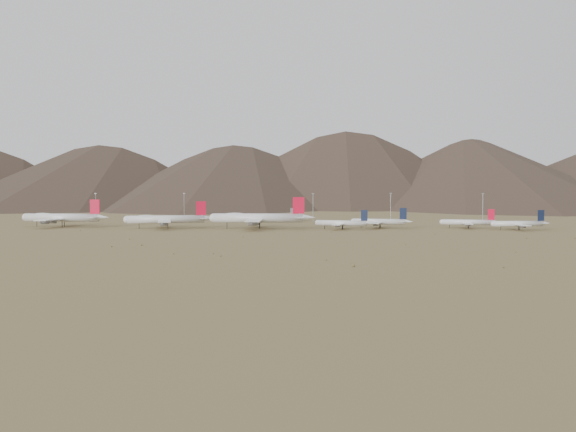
# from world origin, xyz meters

# --- Properties ---
(ground) EXTENTS (3000.00, 3000.00, 0.00)m
(ground) POSITION_xyz_m (0.00, 0.00, 0.00)
(ground) COLOR #947F4C
(ground) RESTS_ON ground
(mountain_ridge) EXTENTS (4400.00, 1000.00, 300.00)m
(mountain_ridge) POSITION_xyz_m (0.00, 900.00, 150.00)
(mountain_ridge) COLOR #4B392D
(mountain_ridge) RESTS_ON ground
(widebody_west) EXTENTS (71.29, 54.95, 21.17)m
(widebody_west) POSITION_xyz_m (-143.05, 31.99, 7.30)
(widebody_west) COLOR white
(widebody_west) RESTS_ON ground
(widebody_centre) EXTENTS (65.14, 51.53, 19.86)m
(widebody_centre) POSITION_xyz_m (-58.30, 22.60, 6.85)
(widebody_centre) COLOR white
(widebody_centre) RESTS_ON ground
(widebody_east) EXTENTS (78.04, 59.89, 23.16)m
(widebody_east) POSITION_xyz_m (10.10, 22.90, 7.99)
(widebody_east) COLOR white
(widebody_east) RESTS_ON ground
(narrowbody_a) EXTENTS (42.28, 31.17, 14.22)m
(narrowbody_a) POSITION_xyz_m (71.83, 20.34, 4.62)
(narrowbody_a) COLOR white
(narrowbody_a) RESTS_ON ground
(narrowbody_b) EXTENTS (45.35, 33.42, 15.25)m
(narrowbody_b) POSITION_xyz_m (99.96, 35.21, 4.95)
(narrowbody_b) COLOR white
(narrowbody_b) RESTS_ON ground
(narrowbody_c) EXTENTS (43.47, 31.45, 14.37)m
(narrowbody_c) POSITION_xyz_m (164.67, 37.04, 4.66)
(narrowbody_c) COLOR white
(narrowbody_c) RESTS_ON ground
(narrowbody_d) EXTENTS (43.06, 31.27, 14.26)m
(narrowbody_d) POSITION_xyz_m (196.18, 22.30, 4.63)
(narrowbody_d) COLOR white
(narrowbody_d) RESTS_ON ground
(control_tower) EXTENTS (8.00, 8.00, 12.00)m
(control_tower) POSITION_xyz_m (30.00, 120.00, 5.32)
(control_tower) COLOR gray
(control_tower) RESTS_ON ground
(mast_far_west) EXTENTS (2.00, 0.60, 25.70)m
(mast_far_west) POSITION_xyz_m (-151.29, 113.71, 14.20)
(mast_far_west) COLOR gray
(mast_far_west) RESTS_ON ground
(mast_west) EXTENTS (2.00, 0.60, 25.70)m
(mast_west) POSITION_xyz_m (-71.03, 121.38, 14.20)
(mast_west) COLOR gray
(mast_west) RESTS_ON ground
(mast_centre) EXTENTS (2.00, 0.60, 25.70)m
(mast_centre) POSITION_xyz_m (47.48, 112.77, 14.20)
(mast_centre) COLOR gray
(mast_centre) RESTS_ON ground
(mast_east) EXTENTS (2.00, 0.60, 25.70)m
(mast_east) POSITION_xyz_m (118.93, 144.43, 14.20)
(mast_east) COLOR gray
(mast_east) RESTS_ON ground
(mast_far_east) EXTENTS (2.00, 0.60, 25.70)m
(mast_far_east) POSITION_xyz_m (198.10, 125.79, 14.20)
(mast_far_east) COLOR gray
(mast_far_east) RESTS_ON ground
(desert_scrub) EXTENTS (400.30, 172.74, 0.91)m
(desert_scrub) POSITION_xyz_m (-13.19, -100.49, 0.31)
(desert_scrub) COLOR olive
(desert_scrub) RESTS_ON ground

